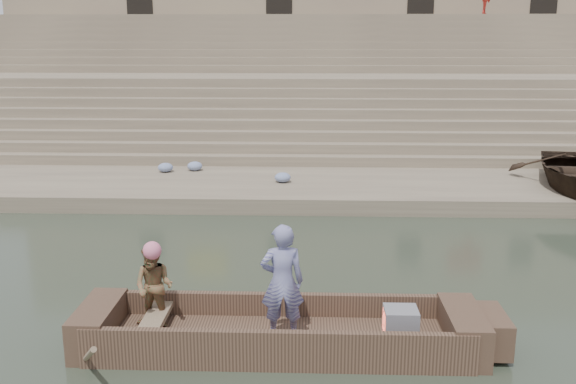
# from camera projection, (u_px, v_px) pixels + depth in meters

# --- Properties ---
(ground) EXTENTS (120.00, 120.00, 0.00)m
(ground) POSITION_uv_depth(u_px,v_px,m) (333.00, 325.00, 9.66)
(ground) COLOR #2B3528
(ground) RESTS_ON ground
(lower_landing) EXTENTS (32.00, 4.00, 0.40)m
(lower_landing) POSITION_uv_depth(u_px,v_px,m) (324.00, 189.00, 17.37)
(lower_landing) COLOR gray
(lower_landing) RESTS_ON ground
(mid_landing) EXTENTS (32.00, 3.00, 2.80)m
(mid_landing) POSITION_uv_depth(u_px,v_px,m) (321.00, 113.00, 24.36)
(mid_landing) COLOR gray
(mid_landing) RESTS_ON ground
(upper_landing) EXTENTS (32.00, 3.00, 5.20)m
(upper_landing) POSITION_uv_depth(u_px,v_px,m) (319.00, 71.00, 30.87)
(upper_landing) COLOR gray
(upper_landing) RESTS_ON ground
(ghat_steps) EXTENTS (32.00, 11.00, 5.20)m
(ghat_steps) POSITION_uv_depth(u_px,v_px,m) (320.00, 98.00, 25.91)
(ghat_steps) COLOR gray
(ghat_steps) RESTS_ON ground
(building_wall) EXTENTS (32.00, 5.07, 11.20)m
(building_wall) POSITION_uv_depth(u_px,v_px,m) (319.00, 10.00, 34.03)
(building_wall) COLOR gray
(building_wall) RESTS_ON ground
(main_rowboat) EXTENTS (5.00, 1.30, 0.22)m
(main_rowboat) POSITION_uv_depth(u_px,v_px,m) (279.00, 341.00, 8.92)
(main_rowboat) COLOR brown
(main_rowboat) RESTS_ON ground
(rowboat_trim) EXTENTS (6.04, 2.63, 1.87)m
(rowboat_trim) POSITION_uv_depth(u_px,v_px,m) (294.00, 328.00, 8.86)
(rowboat_trim) COLOR brown
(rowboat_trim) RESTS_ON ground
(standing_man) EXTENTS (0.63, 0.45, 1.63)m
(standing_man) POSITION_uv_depth(u_px,v_px,m) (282.00, 282.00, 8.60)
(standing_man) COLOR navy
(standing_man) RESTS_ON main_rowboat
(rowing_man) EXTENTS (0.66, 0.56, 1.20)m
(rowing_man) POSITION_uv_depth(u_px,v_px,m) (154.00, 287.00, 9.00)
(rowing_man) COLOR #28793C
(rowing_man) RESTS_ON main_rowboat
(television) EXTENTS (0.46, 0.42, 0.40)m
(television) POSITION_uv_depth(u_px,v_px,m) (400.00, 322.00, 8.79)
(television) COLOR slate
(television) RESTS_ON main_rowboat
(cloth_bundles) EXTENTS (15.39, 3.13, 0.26)m
(cloth_bundles) POSITION_uv_depth(u_px,v_px,m) (331.00, 175.00, 17.55)
(cloth_bundles) COLOR #3F5999
(cloth_bundles) RESTS_ON lower_landing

